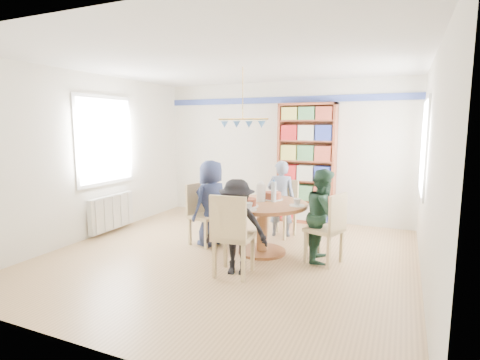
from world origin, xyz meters
The scene contains 14 objects.
ground centered at (0.00, 0.00, 0.00)m, with size 5.00×5.00×0.00m, color tan.
room_shell centered at (-0.26, 0.87, 1.65)m, with size 5.00×5.00×5.00m.
radiator centered at (-2.42, 0.30, 0.35)m, with size 0.12×1.00×0.60m.
dining_table centered at (0.38, 0.33, 0.56)m, with size 1.30×1.30×0.75m.
chair_left centered at (-0.64, 0.35, 0.53)m, with size 0.52×0.52×0.96m.
chair_right centered at (1.37, 0.27, 0.53)m, with size 0.55×0.55×0.97m.
chair_far centered at (0.40, 1.31, 0.52)m, with size 0.51×0.51×0.95m.
chair_near centered at (0.35, -0.66, 0.57)m, with size 0.50×0.50×1.04m.
person_left centered at (-0.47, 0.37, 0.67)m, with size 0.65×0.42×1.33m, color #1A213A.
person_right centered at (1.26, 0.38, 0.64)m, with size 0.62×0.48×1.28m, color #1A3424.
person_far centered at (0.37, 1.26, 0.64)m, with size 0.47×0.31×1.28m, color gray.
person_near centered at (0.36, -0.52, 0.60)m, with size 0.78×0.45×1.20m, color black.
bookshelf centered at (0.53, 2.34, 1.12)m, with size 1.08×0.32×2.27m.
tableware centered at (0.36, 0.36, 0.82)m, with size 1.24×1.24×0.33m.
Camera 1 is at (2.22, -4.65, 1.86)m, focal length 28.00 mm.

